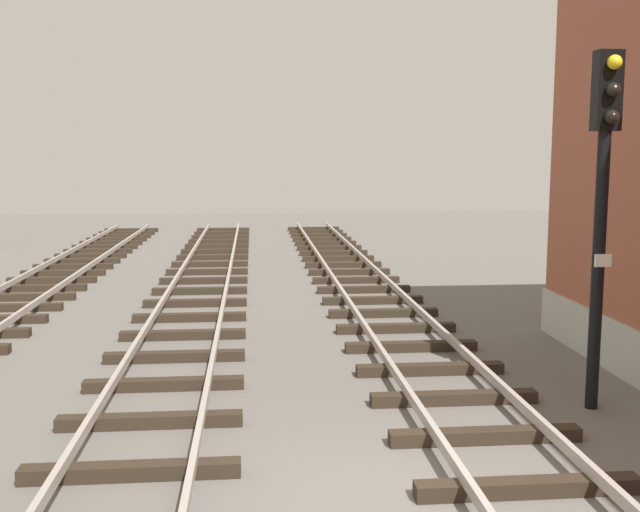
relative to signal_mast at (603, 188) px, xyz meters
The scene contains 4 objects.
ground_plane 5.33m from the signal_mast, 141.62° to the right, with size 80.00×80.00×0.00m, color #605B56.
track_near_building 4.51m from the signal_mast, 126.55° to the right, with size 2.50×58.63×0.32m.
track_centre 7.52m from the signal_mast, 157.33° to the right, with size 2.50×58.63×0.32m.
signal_mast is the anchor object (origin of this frame).
Camera 1 is at (-1.57, -7.44, 3.68)m, focal length 41.80 mm.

